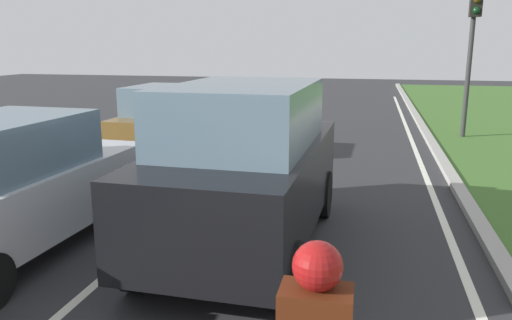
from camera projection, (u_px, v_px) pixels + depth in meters
name	position (u px, v px, depth m)	size (l,w,h in m)	color
ground_plane	(272.00, 157.00, 12.67)	(60.00, 60.00, 0.00)	#2D2D30
lane_line_center	(245.00, 155.00, 12.82)	(0.12, 32.00, 0.01)	silver
lane_line_right_edge	(421.00, 164.00, 11.89)	(0.12, 32.00, 0.01)	silver
curb_right	(443.00, 163.00, 11.77)	(0.24, 48.00, 0.12)	#9E9B93
car_suv_ahead	(246.00, 166.00, 6.77)	(2.06, 4.55, 2.28)	black
car_sedan_left_lane	(13.00, 186.00, 6.73)	(1.97, 4.36, 1.86)	#B7BABF
car_hatchback_far	(168.00, 121.00, 12.61)	(1.82, 3.75, 1.78)	brown
traffic_light_near_right	(473.00, 30.00, 14.30)	(0.32, 0.50, 4.75)	#2D2D2D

